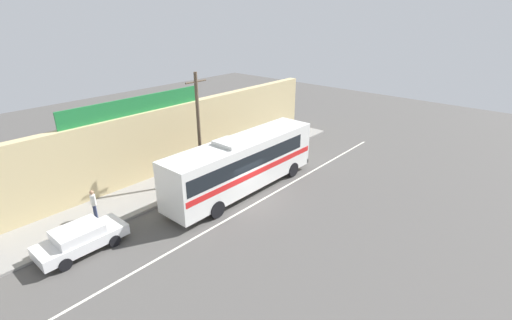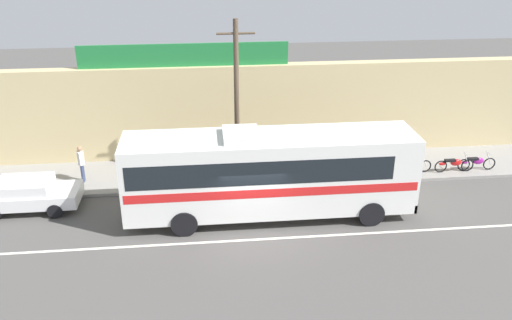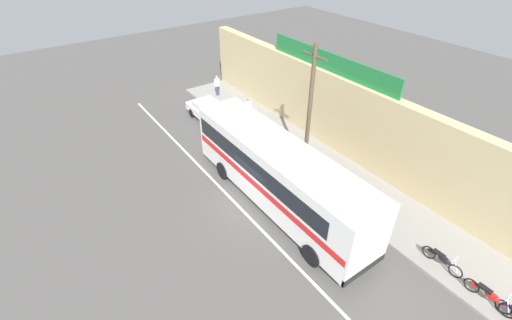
# 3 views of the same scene
# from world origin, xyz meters

# --- Properties ---
(ground_plane) EXTENTS (70.00, 70.00, 0.00)m
(ground_plane) POSITION_xyz_m (0.00, 0.00, 0.00)
(ground_plane) COLOR #4F4C49
(sidewalk_slab) EXTENTS (30.00, 3.60, 0.14)m
(sidewalk_slab) POSITION_xyz_m (0.00, 5.20, 0.07)
(sidewalk_slab) COLOR gray
(sidewalk_slab) RESTS_ON ground_plane
(storefront_facade) EXTENTS (30.00, 0.70, 4.80)m
(storefront_facade) POSITION_xyz_m (0.00, 7.35, 2.40)
(storefront_facade) COLOR tan
(storefront_facade) RESTS_ON ground_plane
(storefront_billboard) EXTENTS (10.04, 0.12, 1.10)m
(storefront_billboard) POSITION_xyz_m (-2.56, 7.35, 5.35)
(storefront_billboard) COLOR #1E7538
(storefront_billboard) RESTS_ON storefront_facade
(road_center_stripe) EXTENTS (30.00, 0.14, 0.01)m
(road_center_stripe) POSITION_xyz_m (0.00, -0.80, 0.00)
(road_center_stripe) COLOR silver
(road_center_stripe) RESTS_ON ground_plane
(intercity_bus) EXTENTS (11.62, 2.61, 3.78)m
(intercity_bus) POSITION_xyz_m (0.72, 0.99, 2.07)
(intercity_bus) COLOR silver
(intercity_bus) RESTS_ON ground_plane
(parked_car) EXTENTS (4.22, 1.86, 1.37)m
(parked_car) POSITION_xyz_m (-9.25, 2.55, 0.74)
(parked_car) COLOR silver
(parked_car) RESTS_ON ground_plane
(utility_pole) EXTENTS (1.60, 0.22, 7.46)m
(utility_pole) POSITION_xyz_m (-0.30, 3.85, 4.00)
(utility_pole) COLOR brown
(utility_pole) RESTS_ON sidewalk_slab
(motorcycle_black) EXTENTS (1.95, 0.56, 0.94)m
(motorcycle_black) POSITION_xyz_m (10.10, 3.99, 0.57)
(motorcycle_black) COLOR black
(motorcycle_black) RESTS_ON sidewalk_slab
(motorcycle_orange) EXTENTS (1.83, 0.56, 0.94)m
(motorcycle_orange) POSITION_xyz_m (8.10, 4.11, 0.57)
(motorcycle_orange) COLOR black
(motorcycle_orange) RESTS_ON sidewalk_slab
(motorcycle_purple) EXTENTS (1.91, 0.56, 0.94)m
(motorcycle_purple) POSITION_xyz_m (11.25, 4.05, 0.57)
(motorcycle_purple) COLOR black
(motorcycle_purple) RESTS_ON sidewalk_slab
(pedestrian_near_shop) EXTENTS (0.30, 0.48, 1.75)m
(pedestrian_near_shop) POSITION_xyz_m (-7.42, 4.77, 1.17)
(pedestrian_near_shop) COLOR navy
(pedestrian_near_shop) RESTS_ON sidewalk_slab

